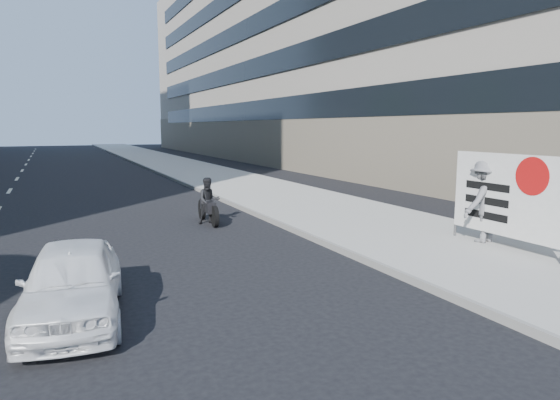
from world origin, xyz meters
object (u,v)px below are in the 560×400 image
jogger (485,201)px  motorcycle (209,203)px  white_sedan_near (73,282)px  protest_banner (505,195)px

jogger → motorcycle: size_ratio=0.99×
jogger → white_sedan_near: bearing=-1.5°
protest_banner → motorcycle: (-5.12, 6.49, -0.76)m
protest_banner → motorcycle: protest_banner is taller
motorcycle → jogger: bearing=-43.5°
jogger → white_sedan_near: (-9.38, -0.79, -0.56)m
protest_banner → white_sedan_near: size_ratio=0.87×
white_sedan_near → jogger: bearing=12.0°
protest_banner → white_sedan_near: (-9.24, -0.09, -0.80)m
jogger → white_sedan_near: jogger is taller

